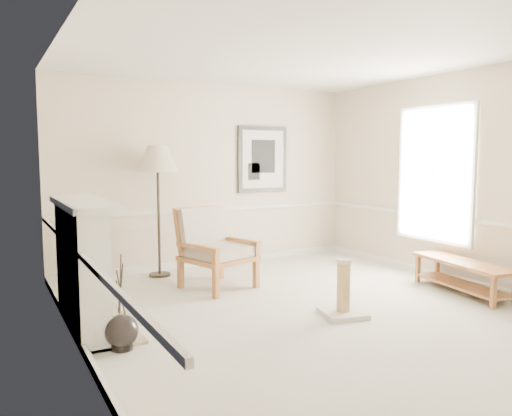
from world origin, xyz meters
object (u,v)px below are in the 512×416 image
(armchair, at_px, (212,244))
(scratching_post, at_px, (343,298))
(floor_lamp, at_px, (158,163))
(bench, at_px, (463,272))
(floor_vase, at_px, (122,332))

(armchair, relative_size, scratching_post, 1.68)
(floor_lamp, bearing_deg, scratching_post, -66.84)
(armchair, distance_m, scratching_post, 2.03)
(armchair, xyz_separation_m, floor_lamp, (-0.44, 0.92, 1.08))
(floor_lamp, distance_m, bench, 4.39)
(bench, relative_size, scratching_post, 2.36)
(floor_vase, relative_size, floor_lamp, 0.47)
(floor_lamp, bearing_deg, floor_vase, -114.77)
(floor_vase, height_order, bench, floor_vase)
(floor_vase, bearing_deg, armchair, 45.40)
(armchair, xyz_separation_m, bench, (2.68, -1.85, -0.30))
(armchair, height_order, bench, armchair)
(bench, bearing_deg, armchair, 145.29)
(floor_vase, height_order, scratching_post, floor_vase)
(floor_lamp, height_order, scratching_post, floor_lamp)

